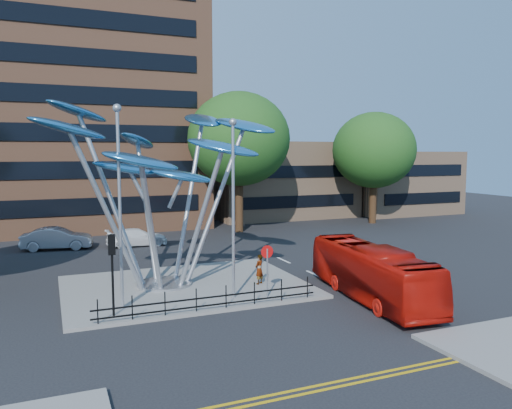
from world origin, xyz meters
name	(u,v)px	position (x,y,z in m)	size (l,w,h in m)	color
ground	(247,322)	(0.00, 0.00, 0.00)	(120.00, 120.00, 0.00)	black
traffic_island	(186,287)	(-1.00, 6.00, 0.07)	(12.00, 9.00, 0.15)	slate
double_yellow_near	(322,385)	(0.00, -6.00, 0.01)	(40.00, 0.12, 0.01)	gold
double_yellow_far	(327,389)	(0.00, -6.30, 0.01)	(40.00, 0.12, 0.01)	gold
brick_tower	(58,64)	(-6.00, 32.00, 15.00)	(25.00, 15.00, 30.00)	#925C3F
low_building_near	(282,180)	(16.00, 30.00, 4.00)	(15.00, 8.00, 8.00)	tan
low_building_far	(400,182)	(30.00, 28.00, 3.50)	(12.00, 8.00, 7.00)	tan
tree_right	(239,139)	(8.00, 22.00, 8.04)	(8.80, 8.80, 12.11)	black
tree_far	(374,150)	(22.00, 22.00, 7.11)	(8.00, 8.00, 10.81)	black
leaf_sculpture	(160,153)	(-2.07, 6.68, 6.87)	(12.72, 9.54, 9.51)	#9EA0A5
street_lamp_left	(119,189)	(-4.50, 3.50, 5.36)	(0.36, 0.36, 8.80)	#9EA0A5
street_lamp_right	(233,192)	(0.50, 3.00, 5.09)	(0.36, 0.36, 8.30)	#9EA0A5
traffic_light_island	(112,257)	(-5.00, 2.50, 2.61)	(0.28, 0.18, 3.42)	black
no_entry_sign_island	(267,262)	(2.00, 2.52, 1.82)	(0.60, 0.10, 2.45)	#9EA0A5
pedestrian_railing_front	(211,300)	(-1.00, 1.70, 0.55)	(10.00, 0.06, 1.00)	black
red_bus	(371,272)	(6.60, 0.78, 1.28)	(2.15, 9.19, 2.56)	#B81108
pedestrian	(259,269)	(2.56, 4.78, 0.92)	(0.56, 0.37, 1.54)	gray
parked_car_mid	(57,238)	(-6.86, 19.54, 0.79)	(1.67, 4.80, 1.58)	#9C9EA4
parked_car_right	(137,237)	(-1.36, 18.74, 0.64)	(1.80, 4.42, 1.28)	white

